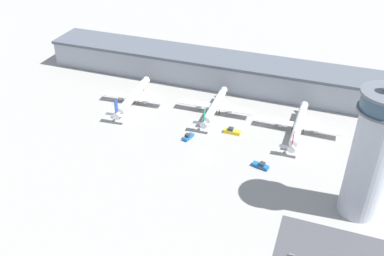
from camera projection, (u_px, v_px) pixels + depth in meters
ground_plane at (205, 156)px, 187.26m from camera, size 1000.00×1000.00×0.00m
terminal_building at (245, 74)px, 237.99m from camera, size 234.16×25.00×16.17m
control_tower at (372, 154)px, 145.06m from camera, size 16.97×16.97×54.34m
airplane_gate_alpha at (133, 97)px, 223.88m from camera, size 33.57×41.88×12.97m
airplane_gate_bravo at (215, 106)px, 215.42m from camera, size 38.35×37.95×12.46m
airplane_gate_charlie at (298, 125)px, 201.20m from camera, size 39.78×41.68×12.11m
service_truck_catering at (232, 131)px, 202.18m from camera, size 7.84×2.45×2.92m
service_truck_fuel at (188, 137)px, 198.43m from camera, size 3.84×6.52×2.70m
service_truck_baggage at (261, 166)px, 180.25m from camera, size 7.51×4.15×2.72m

